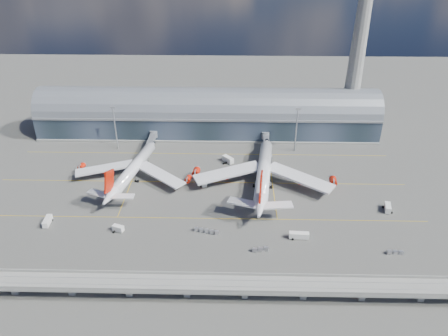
{
  "coord_description": "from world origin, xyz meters",
  "views": [
    {
      "loc": [
        15.3,
        -163.96,
        113.85
      ],
      "look_at": [
        11.3,
        10.0,
        14.0
      ],
      "focal_mm": 35.0,
      "sensor_mm": 36.0,
      "label": 1
    }
  ],
  "objects_px": {
    "service_truck_1": "(118,228)",
    "floodlight_mast_left": "(115,127)",
    "service_truck_0": "(47,221)",
    "service_truck_4": "(204,183)",
    "cargo_train_1": "(206,231)",
    "service_truck_3": "(388,208)",
    "control_tower": "(359,46)",
    "service_truck_2": "(299,235)",
    "floodlight_mast_right": "(296,129)",
    "cargo_train_2": "(395,252)",
    "airliner_left": "(132,170)",
    "service_truck_5": "(228,160)",
    "airliner_right": "(263,174)",
    "cargo_train_0": "(260,249)"
  },
  "relations": [
    {
      "from": "service_truck_2",
      "to": "cargo_train_2",
      "type": "height_order",
      "value": "service_truck_2"
    },
    {
      "from": "floodlight_mast_right",
      "to": "cargo_train_2",
      "type": "height_order",
      "value": "floodlight_mast_right"
    },
    {
      "from": "service_truck_2",
      "to": "floodlight_mast_left",
      "type": "bearing_deg",
      "value": 53.09
    },
    {
      "from": "service_truck_1",
      "to": "service_truck_5",
      "type": "distance_m",
      "value": 75.3
    },
    {
      "from": "airliner_left",
      "to": "cargo_train_1",
      "type": "height_order",
      "value": "airliner_left"
    },
    {
      "from": "floodlight_mast_right",
      "to": "cargo_train_1",
      "type": "height_order",
      "value": "floodlight_mast_right"
    },
    {
      "from": "cargo_train_0",
      "to": "cargo_train_2",
      "type": "bearing_deg",
      "value": -80.3
    },
    {
      "from": "floodlight_mast_left",
      "to": "cargo_train_0",
      "type": "height_order",
      "value": "floodlight_mast_left"
    },
    {
      "from": "floodlight_mast_left",
      "to": "airliner_right",
      "type": "height_order",
      "value": "floodlight_mast_left"
    },
    {
      "from": "service_truck_5",
      "to": "cargo_train_1",
      "type": "bearing_deg",
      "value": -138.32
    },
    {
      "from": "floodlight_mast_left",
      "to": "airliner_right",
      "type": "xyz_separation_m",
      "value": [
        80.26,
        -36.7,
        -7.53
      ]
    },
    {
      "from": "floodlight_mast_left",
      "to": "floodlight_mast_right",
      "type": "bearing_deg",
      "value": 0.0
    },
    {
      "from": "control_tower",
      "to": "airliner_left",
      "type": "bearing_deg",
      "value": -152.75
    },
    {
      "from": "floodlight_mast_left",
      "to": "cargo_train_1",
      "type": "bearing_deg",
      "value": -53.83
    },
    {
      "from": "control_tower",
      "to": "cargo_train_1",
      "type": "distance_m",
      "value": 140.02
    },
    {
      "from": "service_truck_1",
      "to": "cargo_train_1",
      "type": "bearing_deg",
      "value": -69.65
    },
    {
      "from": "floodlight_mast_right",
      "to": "service_truck_1",
      "type": "bearing_deg",
      "value": -137.73
    },
    {
      "from": "airliner_left",
      "to": "service_truck_0",
      "type": "xyz_separation_m",
      "value": [
        -28.9,
        -37.0,
        -4.0
      ]
    },
    {
      "from": "cargo_train_2",
      "to": "service_truck_5",
      "type": "bearing_deg",
      "value": 40.45
    },
    {
      "from": "cargo_train_2",
      "to": "service_truck_3",
      "type": "bearing_deg",
      "value": -13.25
    },
    {
      "from": "service_truck_4",
      "to": "cargo_train_2",
      "type": "relative_size",
      "value": 0.84
    },
    {
      "from": "control_tower",
      "to": "airliner_right",
      "type": "bearing_deg",
      "value": -130.23
    },
    {
      "from": "control_tower",
      "to": "airliner_left",
      "type": "distance_m",
      "value": 142.3
    },
    {
      "from": "service_truck_3",
      "to": "cargo_train_2",
      "type": "bearing_deg",
      "value": -88.98
    },
    {
      "from": "service_truck_1",
      "to": "floodlight_mast_left",
      "type": "bearing_deg",
      "value": 33.75
    },
    {
      "from": "service_truck_0",
      "to": "service_truck_4",
      "type": "distance_m",
      "value": 72.59
    },
    {
      "from": "service_truck_4",
      "to": "service_truck_3",
      "type": "bearing_deg",
      "value": -25.25
    },
    {
      "from": "cargo_train_1",
      "to": "cargo_train_2",
      "type": "bearing_deg",
      "value": -112.29
    },
    {
      "from": "service_truck_2",
      "to": "floodlight_mast_right",
      "type": "bearing_deg",
      "value": -2.26
    },
    {
      "from": "airliner_right",
      "to": "service_truck_4",
      "type": "height_order",
      "value": "airliner_right"
    },
    {
      "from": "floodlight_mast_right",
      "to": "service_truck_0",
      "type": "distance_m",
      "value": 134.29
    },
    {
      "from": "airliner_right",
      "to": "service_truck_2",
      "type": "xyz_separation_m",
      "value": [
        12.42,
        -41.12,
        -4.59
      ]
    },
    {
      "from": "service_truck_3",
      "to": "airliner_right",
      "type": "bearing_deg",
      "value": 171.46
    },
    {
      "from": "service_truck_0",
      "to": "cargo_train_0",
      "type": "relative_size",
      "value": 1.03
    },
    {
      "from": "cargo_train_0",
      "to": "airliner_right",
      "type": "bearing_deg",
      "value": 6.01
    },
    {
      "from": "cargo_train_2",
      "to": "airliner_right",
      "type": "bearing_deg",
      "value": 42.27
    },
    {
      "from": "service_truck_3",
      "to": "service_truck_4",
      "type": "xyz_separation_m",
      "value": [
        -83.55,
        19.4,
        -0.01
      ]
    },
    {
      "from": "control_tower",
      "to": "service_truck_2",
      "type": "bearing_deg",
      "value": -111.8
    },
    {
      "from": "service_truck_0",
      "to": "service_truck_3",
      "type": "distance_m",
      "value": 148.93
    },
    {
      "from": "airliner_right",
      "to": "cargo_train_2",
      "type": "bearing_deg",
      "value": -39.33
    },
    {
      "from": "service_truck_1",
      "to": "service_truck_4",
      "type": "relative_size",
      "value": 0.92
    },
    {
      "from": "service_truck_2",
      "to": "control_tower",
      "type": "bearing_deg",
      "value": -18.69
    },
    {
      "from": "cargo_train_2",
      "to": "floodlight_mast_right",
      "type": "bearing_deg",
      "value": 16.42
    },
    {
      "from": "airliner_right",
      "to": "service_truck_1",
      "type": "distance_m",
      "value": 73.32
    },
    {
      "from": "floodlight_mast_left",
      "to": "service_truck_1",
      "type": "relative_size",
      "value": 4.95
    },
    {
      "from": "airliner_right",
      "to": "floodlight_mast_left",
      "type": "bearing_deg",
      "value": 161.7
    },
    {
      "from": "control_tower",
      "to": "airliner_left",
      "type": "height_order",
      "value": "control_tower"
    },
    {
      "from": "service_truck_2",
      "to": "service_truck_3",
      "type": "xyz_separation_m",
      "value": [
        42.08,
        20.54,
        0.03
      ]
    },
    {
      "from": "floodlight_mast_left",
      "to": "floodlight_mast_right",
      "type": "height_order",
      "value": "same"
    },
    {
      "from": "floodlight_mast_right",
      "to": "service_truck_1",
      "type": "distance_m",
      "value": 111.8
    }
  ]
}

